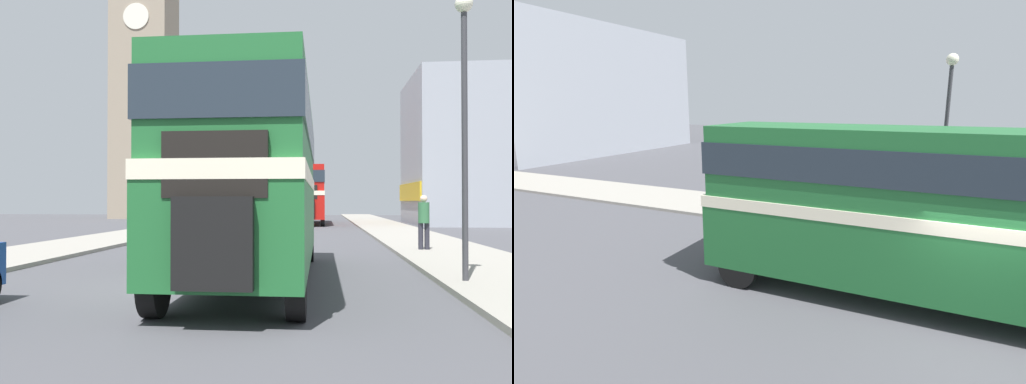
# 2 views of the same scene
# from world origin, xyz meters

# --- Properties ---
(ground_plane) EXTENTS (120.00, 120.00, 0.00)m
(ground_plane) POSITION_xyz_m (0.00, 0.00, 0.00)
(ground_plane) COLOR #47474C
(sidewalk_right) EXTENTS (3.50, 120.00, 0.12)m
(sidewalk_right) POSITION_xyz_m (6.75, 0.00, 0.06)
(sidewalk_right) COLOR gray
(sidewalk_right) RESTS_ON ground_plane
(double_decker_bus) EXTENTS (2.43, 10.09, 4.01)m
(double_decker_bus) POSITION_xyz_m (1.17, 1.42, 2.39)
(double_decker_bus) COLOR #1E602D
(double_decker_bus) RESTS_ON ground_plane
(pedestrian_walking) EXTENTS (0.37, 0.37, 1.82)m
(pedestrian_walking) POSITION_xyz_m (6.01, 8.64, 1.15)
(pedestrian_walking) COLOR #282833
(pedestrian_walking) RESTS_ON sidewalk_right
(street_lamp) EXTENTS (0.36, 0.36, 5.86)m
(street_lamp) POSITION_xyz_m (5.52, 1.07, 3.96)
(street_lamp) COLOR #38383D
(street_lamp) RESTS_ON sidewalk_right
(shop_building_block) EXTENTS (19.93, 10.37, 10.96)m
(shop_building_block) POSITION_xyz_m (19.14, 32.78, 5.48)
(shop_building_block) COLOR #999EA8
(shop_building_block) RESTS_ON ground_plane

